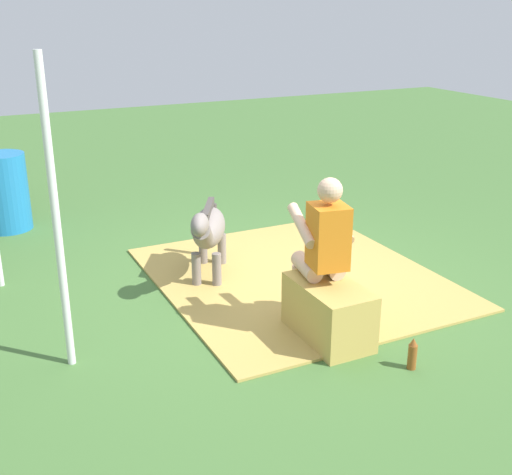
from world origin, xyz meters
name	(u,v)px	position (x,y,z in m)	size (l,w,h in m)	color
ground_plane	(278,286)	(0.00, 0.00, 0.00)	(24.00, 24.00, 0.00)	#426B33
hay_patch	(296,277)	(0.08, -0.24, 0.01)	(2.97, 2.66, 0.02)	tan
hay_bale	(328,312)	(-1.11, 0.13, 0.24)	(0.80, 0.45, 0.49)	tan
person_seated	(322,246)	(-0.95, 0.11, 0.76)	(0.70, 0.49, 1.37)	#D8AD8C
pony_standing	(208,230)	(0.46, 0.55, 0.52)	(1.23, 0.81, 0.88)	slate
soda_bottle	(412,354)	(-1.80, -0.19, 0.13)	(0.07, 0.07, 0.26)	brown
water_barrel	(4,192)	(2.98, 2.19, 0.47)	(0.57, 0.57, 0.94)	#1E72B2
tent_pole_left	(56,220)	(-0.58, 2.12, 1.17)	(0.06, 0.06, 2.35)	silver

